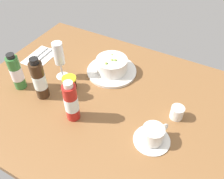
{
  "coord_description": "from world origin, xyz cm",
  "views": [
    {
      "loc": [
        -35.16,
        57.11,
        70.21
      ],
      "look_at": [
        -3.23,
        -1.3,
        5.47
      ],
      "focal_mm": 37.86,
      "sensor_mm": 36.0,
      "label": 1
    }
  ],
  "objects_px": {
    "wine_glass": "(59,56)",
    "jam_jar": "(70,83)",
    "porridge_bowl": "(112,66)",
    "coffee_cup": "(153,135)",
    "sauce_bottle_green": "(16,72)",
    "sauce_bottle_red": "(71,102)",
    "sauce_bottle_brown": "(39,80)",
    "creamer_jug": "(177,112)",
    "cutlery_setting": "(39,57)"
  },
  "relations": [
    {
      "from": "wine_glass",
      "to": "jam_jar",
      "type": "height_order",
      "value": "wine_glass"
    },
    {
      "from": "porridge_bowl",
      "to": "jam_jar",
      "type": "height_order",
      "value": "porridge_bowl"
    },
    {
      "from": "coffee_cup",
      "to": "sauce_bottle_green",
      "type": "xyz_separation_m",
      "value": [
        0.6,
        0.01,
        0.05
      ]
    },
    {
      "from": "coffee_cup",
      "to": "jam_jar",
      "type": "distance_m",
      "value": 0.41
    },
    {
      "from": "coffee_cup",
      "to": "jam_jar",
      "type": "relative_size",
      "value": 2.14
    },
    {
      "from": "sauce_bottle_red",
      "to": "sauce_bottle_brown",
      "type": "distance_m",
      "value": 0.18
    },
    {
      "from": "wine_glass",
      "to": "sauce_bottle_brown",
      "type": "xyz_separation_m",
      "value": [
        -0.0,
        0.14,
        -0.03
      ]
    },
    {
      "from": "creamer_jug",
      "to": "sauce_bottle_red",
      "type": "distance_m",
      "value": 0.39
    },
    {
      "from": "cutlery_setting",
      "to": "jam_jar",
      "type": "relative_size",
      "value": 2.82
    },
    {
      "from": "jam_jar",
      "to": "wine_glass",
      "type": "bearing_deg",
      "value": -31.28
    },
    {
      "from": "creamer_jug",
      "to": "jam_jar",
      "type": "distance_m",
      "value": 0.45
    },
    {
      "from": "wine_glass",
      "to": "sauce_bottle_red",
      "type": "distance_m",
      "value": 0.25
    },
    {
      "from": "sauce_bottle_brown",
      "to": "creamer_jug",
      "type": "bearing_deg",
      "value": -163.74
    },
    {
      "from": "porridge_bowl",
      "to": "sauce_bottle_red",
      "type": "bearing_deg",
      "value": 90.0
    },
    {
      "from": "creamer_jug",
      "to": "coffee_cup",
      "type": "bearing_deg",
      "value": 73.91
    },
    {
      "from": "cutlery_setting",
      "to": "creamer_jug",
      "type": "relative_size",
      "value": 2.86
    },
    {
      "from": "cutlery_setting",
      "to": "wine_glass",
      "type": "height_order",
      "value": "wine_glass"
    },
    {
      "from": "coffee_cup",
      "to": "creamer_jug",
      "type": "height_order",
      "value": "coffee_cup"
    },
    {
      "from": "coffee_cup",
      "to": "wine_glass",
      "type": "distance_m",
      "value": 0.5
    },
    {
      "from": "wine_glass",
      "to": "sauce_bottle_red",
      "type": "relative_size",
      "value": 0.99
    },
    {
      "from": "wine_glass",
      "to": "sauce_bottle_green",
      "type": "height_order",
      "value": "wine_glass"
    },
    {
      "from": "creamer_jug",
      "to": "jam_jar",
      "type": "xyz_separation_m",
      "value": [
        0.45,
        0.06,
        0.0
      ]
    },
    {
      "from": "sauce_bottle_red",
      "to": "sauce_bottle_brown",
      "type": "xyz_separation_m",
      "value": [
        0.18,
        -0.03,
        0.0
      ]
    },
    {
      "from": "porridge_bowl",
      "to": "creamer_jug",
      "type": "relative_size",
      "value": 3.79
    },
    {
      "from": "porridge_bowl",
      "to": "coffee_cup",
      "type": "height_order",
      "value": "porridge_bowl"
    },
    {
      "from": "cutlery_setting",
      "to": "wine_glass",
      "type": "relative_size",
      "value": 0.97
    },
    {
      "from": "sauce_bottle_brown",
      "to": "porridge_bowl",
      "type": "bearing_deg",
      "value": -123.29
    },
    {
      "from": "porridge_bowl",
      "to": "sauce_bottle_green",
      "type": "relative_size",
      "value": 1.34
    },
    {
      "from": "cutlery_setting",
      "to": "sauce_bottle_red",
      "type": "relative_size",
      "value": 0.97
    },
    {
      "from": "jam_jar",
      "to": "sauce_bottle_brown",
      "type": "relative_size",
      "value": 0.32
    },
    {
      "from": "porridge_bowl",
      "to": "coffee_cup",
      "type": "relative_size",
      "value": 1.75
    },
    {
      "from": "jam_jar",
      "to": "sauce_bottle_green",
      "type": "height_order",
      "value": "sauce_bottle_green"
    },
    {
      "from": "creamer_jug",
      "to": "wine_glass",
      "type": "xyz_separation_m",
      "value": [
        0.52,
        0.02,
        0.09
      ]
    },
    {
      "from": "cutlery_setting",
      "to": "coffee_cup",
      "type": "bearing_deg",
      "value": 164.65
    },
    {
      "from": "jam_jar",
      "to": "cutlery_setting",
      "type": "bearing_deg",
      "value": -21.45
    },
    {
      "from": "wine_glass",
      "to": "sauce_bottle_red",
      "type": "xyz_separation_m",
      "value": [
        -0.18,
        0.17,
        -0.03
      ]
    },
    {
      "from": "porridge_bowl",
      "to": "sauce_bottle_brown",
      "type": "bearing_deg",
      "value": 56.71
    },
    {
      "from": "cutlery_setting",
      "to": "creamer_jug",
      "type": "bearing_deg",
      "value": 176.54
    },
    {
      "from": "porridge_bowl",
      "to": "sauce_bottle_green",
      "type": "bearing_deg",
      "value": 42.47
    },
    {
      "from": "cutlery_setting",
      "to": "sauce_bottle_brown",
      "type": "height_order",
      "value": "sauce_bottle_brown"
    },
    {
      "from": "porridge_bowl",
      "to": "creamer_jug",
      "type": "distance_m",
      "value": 0.36
    },
    {
      "from": "sauce_bottle_red",
      "to": "sauce_bottle_green",
      "type": "height_order",
      "value": "sauce_bottle_red"
    },
    {
      "from": "sauce_bottle_brown",
      "to": "sauce_bottle_green",
      "type": "xyz_separation_m",
      "value": [
        0.12,
        0.0,
        -0.01
      ]
    },
    {
      "from": "sauce_bottle_brown",
      "to": "sauce_bottle_red",
      "type": "bearing_deg",
      "value": 169.16
    },
    {
      "from": "porridge_bowl",
      "to": "creamer_jug",
      "type": "bearing_deg",
      "value": 161.1
    },
    {
      "from": "creamer_jug",
      "to": "sauce_bottle_green",
      "type": "distance_m",
      "value": 0.66
    },
    {
      "from": "porridge_bowl",
      "to": "cutlery_setting",
      "type": "height_order",
      "value": "porridge_bowl"
    },
    {
      "from": "cutlery_setting",
      "to": "sauce_bottle_green",
      "type": "bearing_deg",
      "value": 109.89
    },
    {
      "from": "creamer_jug",
      "to": "sauce_bottle_brown",
      "type": "height_order",
      "value": "sauce_bottle_brown"
    },
    {
      "from": "cutlery_setting",
      "to": "jam_jar",
      "type": "distance_m",
      "value": 0.28
    }
  ]
}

